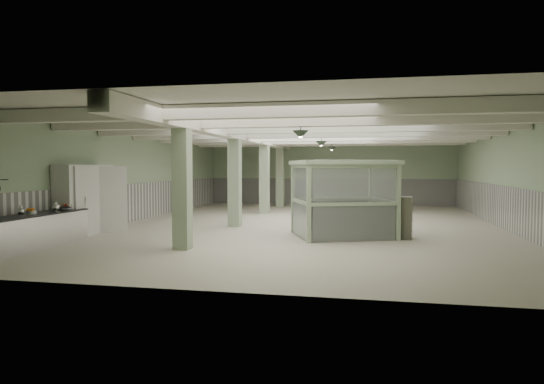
% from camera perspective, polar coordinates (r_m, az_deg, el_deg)
% --- Properties ---
extents(floor, '(20.00, 20.00, 0.00)m').
position_cam_1_polar(floor, '(18.30, 4.05, -3.87)').
color(floor, beige).
rests_on(floor, ground).
extents(ceiling, '(14.00, 20.00, 0.02)m').
position_cam_1_polar(ceiling, '(18.22, 4.09, 7.44)').
color(ceiling, silver).
rests_on(ceiling, wall_back).
extents(wall_back, '(14.00, 0.02, 3.60)m').
position_cam_1_polar(wall_back, '(28.11, 6.75, 2.19)').
color(wall_back, '#9FB994').
rests_on(wall_back, floor).
extents(wall_front, '(14.00, 0.02, 3.60)m').
position_cam_1_polar(wall_front, '(8.37, -4.98, 0.34)').
color(wall_front, '#9FB994').
rests_on(wall_front, floor).
extents(wall_left, '(0.02, 20.00, 3.60)m').
position_cam_1_polar(wall_left, '(20.31, -15.92, 1.79)').
color(wall_left, '#9FB994').
rests_on(wall_left, floor).
extents(wall_right, '(0.02, 20.00, 3.60)m').
position_cam_1_polar(wall_right, '(18.59, 25.99, 1.51)').
color(wall_right, '#9FB994').
rests_on(wall_right, floor).
extents(wainscot_left, '(0.05, 19.90, 1.50)m').
position_cam_1_polar(wainscot_left, '(20.35, -15.81, -1.16)').
color(wainscot_left, white).
rests_on(wainscot_left, floor).
extents(wainscot_right, '(0.05, 19.90, 1.50)m').
position_cam_1_polar(wainscot_right, '(18.64, 25.84, -1.72)').
color(wainscot_right, white).
rests_on(wainscot_right, floor).
extents(wainscot_back, '(13.90, 0.05, 1.50)m').
position_cam_1_polar(wainscot_back, '(28.12, 6.73, 0.05)').
color(wainscot_back, white).
rests_on(wainscot_back, floor).
extents(girder, '(0.45, 19.90, 0.40)m').
position_cam_1_polar(girder, '(18.70, -3.58, 6.65)').
color(girder, silver).
rests_on(girder, ceiling).
extents(beam_a, '(13.90, 0.35, 0.32)m').
position_cam_1_polar(beam_a, '(10.85, -1.19, 9.53)').
color(beam_a, silver).
rests_on(beam_a, ceiling).
extents(beam_b, '(13.90, 0.35, 0.32)m').
position_cam_1_polar(beam_b, '(13.28, 1.22, 8.33)').
color(beam_b, silver).
rests_on(beam_b, ceiling).
extents(beam_c, '(13.90, 0.35, 0.32)m').
position_cam_1_polar(beam_c, '(15.74, 2.88, 7.49)').
color(beam_c, silver).
rests_on(beam_c, ceiling).
extents(beam_d, '(13.90, 0.35, 0.32)m').
position_cam_1_polar(beam_d, '(18.21, 4.09, 6.88)').
color(beam_d, silver).
rests_on(beam_d, ceiling).
extents(beam_e, '(13.90, 0.35, 0.32)m').
position_cam_1_polar(beam_e, '(20.68, 5.00, 6.41)').
color(beam_e, silver).
rests_on(beam_e, ceiling).
extents(beam_f, '(13.90, 0.35, 0.32)m').
position_cam_1_polar(beam_f, '(23.17, 5.72, 6.04)').
color(beam_f, silver).
rests_on(beam_f, ceiling).
extents(beam_g, '(13.90, 0.35, 0.32)m').
position_cam_1_polar(beam_g, '(25.65, 6.29, 5.74)').
color(beam_g, silver).
rests_on(beam_g, ceiling).
extents(column_a, '(0.42, 0.42, 3.60)m').
position_cam_1_polar(column_a, '(12.97, -10.53, 1.24)').
color(column_a, '#98AB8A').
rests_on(column_a, floor).
extents(column_b, '(0.42, 0.42, 3.60)m').
position_cam_1_polar(column_b, '(17.70, -4.42, 1.74)').
color(column_b, '#98AB8A').
rests_on(column_b, floor).
extents(column_c, '(0.42, 0.42, 3.60)m').
position_cam_1_polar(column_c, '(22.55, -0.90, 2.02)').
color(column_c, '#98AB8A').
rests_on(column_c, floor).
extents(column_d, '(0.42, 0.42, 3.60)m').
position_cam_1_polar(column_d, '(26.47, 0.98, 2.16)').
color(column_d, '#98AB8A').
rests_on(column_d, floor).
extents(pendant_front, '(0.44, 0.44, 0.22)m').
position_cam_1_polar(pendant_front, '(13.17, 3.38, 6.75)').
color(pendant_front, '#283628').
rests_on(pendant_front, ceiling).
extents(pendant_mid, '(0.44, 0.44, 0.22)m').
position_cam_1_polar(pendant_mid, '(18.63, 5.82, 5.64)').
color(pendant_mid, '#283628').
rests_on(pendant_mid, ceiling).
extents(pendant_back, '(0.44, 0.44, 0.22)m').
position_cam_1_polar(pendant_back, '(23.60, 7.05, 5.07)').
color(pendant_back, '#283628').
rests_on(pendant_back, ceiling).
extents(prep_counter, '(0.83, 4.72, 0.91)m').
position_cam_1_polar(prep_counter, '(14.28, -27.29, -4.28)').
color(prep_counter, silver).
rests_on(prep_counter, floor).
extents(pitcher_near, '(0.18, 0.21, 0.26)m').
position_cam_1_polar(pitcher_near, '(14.38, -27.44, -1.95)').
color(pitcher_near, silver).
rests_on(pitcher_near, prep_counter).
extents(pitcher_far, '(0.21, 0.23, 0.28)m').
position_cam_1_polar(pitcher_far, '(15.24, -24.09, -1.58)').
color(pitcher_far, silver).
rests_on(pitcher_far, prep_counter).
extents(veg_colander, '(0.40, 0.40, 0.18)m').
position_cam_1_polar(veg_colander, '(15.56, -23.12, -1.66)').
color(veg_colander, '#434348').
rests_on(veg_colander, prep_counter).
extents(orange_bowl, '(0.36, 0.36, 0.10)m').
position_cam_1_polar(orange_bowl, '(14.51, -26.48, -2.20)').
color(orange_bowl, '#B2B2B7').
rests_on(orange_bowl, prep_counter).
extents(walkin_cooler, '(1.10, 2.50, 2.30)m').
position_cam_1_polar(walkin_cooler, '(16.69, -21.09, -0.77)').
color(walkin_cooler, silver).
rests_on(walkin_cooler, floor).
extents(guard_booth, '(3.64, 3.38, 2.39)m').
position_cam_1_polar(guard_booth, '(15.28, 8.32, 0.91)').
color(guard_booth, '#ABC49D').
rests_on(guard_booth, floor).
extents(filing_cabinet, '(0.48, 0.64, 1.28)m').
position_cam_1_polar(filing_cabinet, '(15.21, 15.38, -2.95)').
color(filing_cabinet, '#575849').
rests_on(filing_cabinet, floor).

